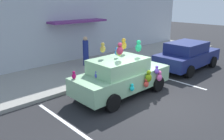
{
  "coord_description": "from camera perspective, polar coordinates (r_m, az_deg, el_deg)",
  "views": [
    {
      "loc": [
        -6.44,
        -4.56,
        3.73
      ],
      "look_at": [
        -0.2,
        2.05,
        0.9
      ],
      "focal_mm": 36.01,
      "sensor_mm": 36.0,
      "label": 1
    }
  ],
  "objects": [
    {
      "name": "ground_plane",
      "position": [
        8.73,
        10.36,
        -8.31
      ],
      "size": [
        60.0,
        60.0,
        0.0
      ],
      "primitive_type": "plane",
      "color": "#262628"
    },
    {
      "name": "sidewalk",
      "position": [
        12.1,
        -8.93,
        -0.51
      ],
      "size": [
        24.0,
        4.0,
        0.15
      ],
      "primitive_type": "cube",
      "color": "gray",
      "rests_on": "ground"
    },
    {
      "name": "storefront_building",
      "position": [
        13.38,
        -14.93,
        14.44
      ],
      "size": [
        24.0,
        1.25,
        6.4
      ],
      "color": "#B2B7C1",
      "rests_on": "ground"
    },
    {
      "name": "parking_stripe_front",
      "position": [
        11.4,
        14.73,
        -2.37
      ],
      "size": [
        0.12,
        3.6,
        0.01
      ],
      "primitive_type": "cube",
      "color": "silver",
      "rests_on": "ground"
    },
    {
      "name": "parking_stripe_rear",
      "position": [
        7.45,
        -11.51,
        -13.13
      ],
      "size": [
        0.12,
        3.6,
        0.01
      ],
      "primitive_type": "cube",
      "color": "silver",
      "rests_on": "ground"
    },
    {
      "name": "plush_covered_car",
      "position": [
        9.11,
        2.43,
        -1.42
      ],
      "size": [
        4.27,
        2.02,
        2.24
      ],
      "color": "#97CA98",
      "rests_on": "ground"
    },
    {
      "name": "parked_sedan_behind",
      "position": [
        13.23,
        18.56,
        3.55
      ],
      "size": [
        4.31,
        1.99,
        1.54
      ],
      "color": "navy",
      "rests_on": "ground"
    },
    {
      "name": "teddy_bear_on_sidewalk",
      "position": [
        12.99,
        4.45,
        2.74
      ],
      "size": [
        0.37,
        0.31,
        0.7
      ],
      "color": "#9E723D",
      "rests_on": "sidewalk"
    },
    {
      "name": "pedestrian_near_shopfront",
      "position": [
        12.82,
        -6.68,
        4.56
      ],
      "size": [
        0.32,
        0.32,
        1.66
      ],
      "color": "navy",
      "rests_on": "sidewalk"
    }
  ]
}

